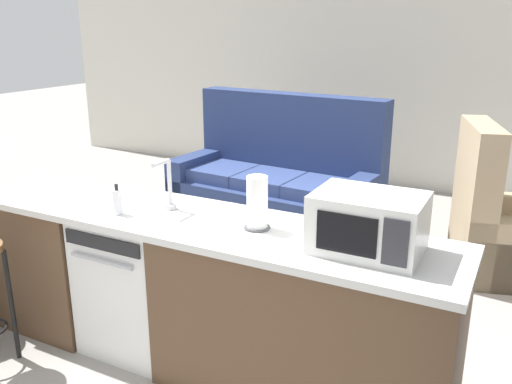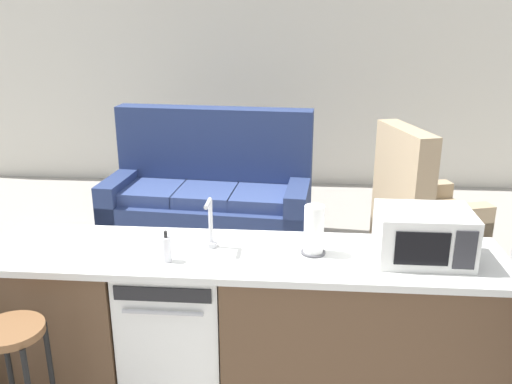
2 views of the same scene
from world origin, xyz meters
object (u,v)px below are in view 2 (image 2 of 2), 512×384
Objects in this scene: dishwasher at (178,323)px; soap_bottle at (166,249)px; couch at (211,197)px; microwave at (424,235)px; bar_stool at (16,363)px; paper_towel_roll at (314,231)px; armchair at (419,216)px.

soap_bottle is at bearing -91.68° from dishwasher.
couch is (-0.18, 2.51, -0.58)m from soap_bottle.
bar_stool is at bearing -163.86° from microwave.
microwave is 2.84× the size of soap_bottle.
soap_bottle is (-0.79, -0.16, -0.07)m from paper_towel_roll.
couch is at bearing 123.43° from microwave.
armchair is (1.86, 2.27, -0.62)m from soap_bottle.
armchair is (0.47, 2.13, -0.69)m from microwave.
couch reaches higher than armchair.
microwave reaches higher than soap_bottle.
bar_stool is 3.01m from couch.
paper_towel_roll is 1.60× the size of soap_bottle.
microwave is at bearing -56.57° from couch.
bar_stool is 0.62× the size of armchair.
microwave is 0.24× the size of couch.
dishwasher is at bearing -178.49° from paper_towel_roll.
soap_bottle is at bearing -168.43° from paper_towel_roll.
couch is (0.49, 2.96, -0.14)m from bar_stool.
soap_bottle is 0.24× the size of bar_stool.
paper_towel_roll is (0.79, 0.02, 0.62)m from dishwasher.
bar_stool is (-0.68, -0.60, 0.11)m from dishwasher.
paper_towel_roll is at bearing 177.86° from microwave.
paper_towel_roll is at bearing 11.57° from soap_bottle.
armchair is at bearing -6.65° from couch.
microwave is at bearing 16.14° from bar_stool.
microwave is 0.59m from paper_towel_roll.
soap_bottle is 3.00m from armchair.
microwave is at bearing -0.05° from dishwasher.
microwave is at bearing 5.79° from soap_bottle.
dishwasher is 1.14× the size of bar_stool.
armchair reaches higher than soap_bottle.
soap_bottle is (-1.39, -0.14, -0.07)m from microwave.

